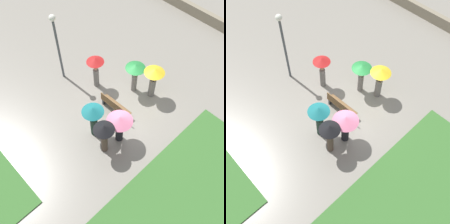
# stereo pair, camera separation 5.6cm
# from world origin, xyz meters

# --- Properties ---
(ground_plane) EXTENTS (90.00, 90.00, 0.00)m
(ground_plane) POSITION_xyz_m (0.00, 0.00, 0.00)
(ground_plane) COLOR gray
(park_bench) EXTENTS (1.74, 0.49, 0.90)m
(park_bench) POSITION_xyz_m (0.27, 0.49, 0.47)
(park_bench) COLOR brown
(park_bench) RESTS_ON ground_plane
(lamp_post) EXTENTS (0.32, 0.32, 4.00)m
(lamp_post) POSITION_xyz_m (4.00, 0.85, 2.60)
(lamp_post) COLOR #474C51
(lamp_post) RESTS_ON ground_plane
(crowd_person_pink) EXTENTS (1.18, 1.18, 1.78)m
(crowd_person_pink) POSITION_xyz_m (-0.99, 1.45, 1.36)
(crowd_person_pink) COLOR black
(crowd_person_pink) RESTS_ON ground_plane
(crowd_person_yellow) EXTENTS (1.03, 1.03, 1.94)m
(crowd_person_yellow) POSITION_xyz_m (-0.26, -1.65, 1.38)
(crowd_person_yellow) COLOR slate
(crowd_person_yellow) RESTS_ON ground_plane
(crowd_person_red) EXTENTS (0.90, 0.90, 1.96)m
(crowd_person_red) POSITION_xyz_m (2.26, -0.05, 1.39)
(crowd_person_red) COLOR slate
(crowd_person_red) RESTS_ON ground_plane
(crowd_person_green) EXTENTS (1.02, 1.02, 1.83)m
(crowd_person_green) POSITION_xyz_m (0.63, -1.26, 1.37)
(crowd_person_green) COLOR slate
(crowd_person_green) RESTS_ON ground_plane
(crowd_person_teal) EXTENTS (1.00, 1.00, 2.01)m
(crowd_person_teal) POSITION_xyz_m (0.05, 2.07, 1.42)
(crowd_person_teal) COLOR #1E3328
(crowd_person_teal) RESTS_ON ground_plane
(crowd_person_black) EXTENTS (0.94, 0.94, 1.98)m
(crowd_person_black) POSITION_xyz_m (-0.94, 2.33, 1.45)
(crowd_person_black) COLOR #47382D
(crowd_person_black) RESTS_ON ground_plane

